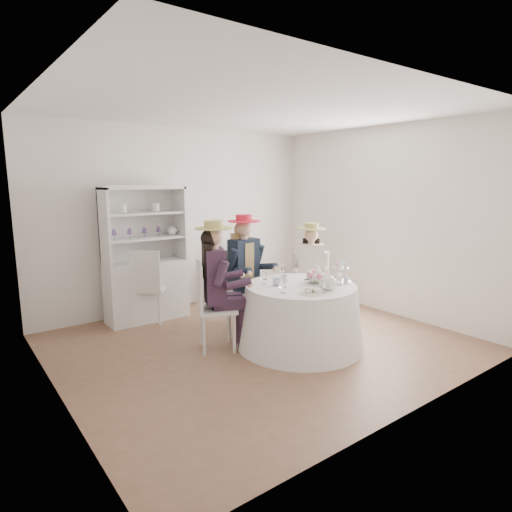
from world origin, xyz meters
TOP-DOWN VIEW (x-y plane):
  - ground at (0.00, 0.00)m, footprint 4.50×4.50m
  - ceiling at (0.00, 0.00)m, footprint 4.50×4.50m
  - wall_back at (0.00, 2.00)m, footprint 4.50×0.00m
  - wall_front at (0.00, -2.00)m, footprint 4.50×0.00m
  - wall_left at (-2.25, 0.00)m, footprint 0.00×4.50m
  - wall_right at (2.25, 0.00)m, footprint 0.00×4.50m
  - tea_table at (0.32, -0.34)m, footprint 1.48×1.48m
  - hutch at (-0.73, 1.68)m, footprint 1.27×0.85m
  - side_table at (0.79, 1.71)m, footprint 0.55×0.55m
  - hatbox at (0.79, 1.71)m, footprint 0.31×0.31m
  - guest_left at (-0.51, 0.16)m, footprint 0.63×0.57m
  - guest_mid at (0.22, 0.63)m, footprint 0.55×0.57m
  - guest_right at (1.07, 0.27)m, footprint 0.57×0.58m
  - spare_chair at (-0.78, 1.49)m, footprint 0.59×0.59m
  - teacup_a at (0.07, -0.20)m, footprint 0.11×0.11m
  - teacup_b at (0.30, -0.08)m, footprint 0.08×0.08m
  - teacup_c at (0.61, -0.26)m, footprint 0.10×0.10m
  - flower_bowl at (0.53, -0.37)m, footprint 0.29×0.29m
  - flower_arrangement at (0.50, -0.41)m, footprint 0.20×0.20m
  - table_teapot at (0.41, -0.69)m, footprint 0.24×0.17m
  - sandwich_plate at (0.15, -0.68)m, footprint 0.27×0.27m
  - cupcake_stand at (0.80, -0.52)m, footprint 0.25×0.25m
  - stemware_set at (0.32, -0.34)m, footprint 0.88×0.92m

SIDE VIEW (x-z plane):
  - ground at x=0.00m, z-range 0.00..0.00m
  - side_table at x=0.79m, z-range 0.00..0.72m
  - tea_table at x=0.32m, z-range 0.00..0.74m
  - spare_chair at x=-0.78m, z-range 0.04..1.06m
  - hutch at x=-0.73m, z-range -0.27..1.60m
  - sandwich_plate at x=0.15m, z-range 0.72..0.78m
  - flower_bowl at x=0.53m, z-range 0.74..0.79m
  - guest_right at x=1.07m, z-range 0.09..1.45m
  - teacup_b at x=0.30m, z-range 0.74..0.80m
  - teacup_c at x=0.61m, z-range 0.74..0.81m
  - teacup_a at x=0.07m, z-range 0.74..0.81m
  - stemware_set at x=0.32m, z-range 0.74..0.89m
  - table_teapot at x=0.41m, z-range 0.72..0.90m
  - cupcake_stand at x=0.80m, z-range 0.71..0.94m
  - flower_arrangement at x=0.50m, z-range 0.80..0.87m
  - guest_left at x=-0.51m, z-range 0.10..1.59m
  - guest_mid at x=0.22m, z-range 0.10..1.59m
  - hatbox at x=0.79m, z-range 0.72..1.00m
  - wall_back at x=0.00m, z-range -0.90..3.60m
  - wall_front at x=0.00m, z-range -0.90..3.60m
  - wall_left at x=-2.25m, z-range -0.90..3.60m
  - wall_right at x=2.25m, z-range -0.90..3.60m
  - ceiling at x=0.00m, z-range 2.70..2.70m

